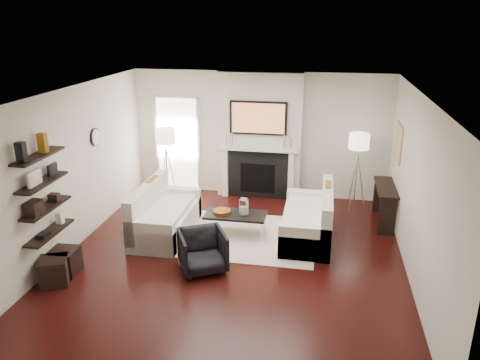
% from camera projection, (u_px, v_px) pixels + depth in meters
% --- Properties ---
extents(room_envelope, '(6.00, 6.00, 6.00)m').
position_uv_depth(room_envelope, '(233.00, 180.00, 7.30)').
color(room_envelope, black).
rests_on(room_envelope, ground).
extents(chimney_breast, '(1.80, 0.25, 2.70)m').
position_uv_depth(chimney_breast, '(259.00, 136.00, 9.97)').
color(chimney_breast, silver).
rests_on(chimney_breast, floor).
extents(fireplace_surround, '(1.30, 0.02, 1.04)m').
position_uv_depth(fireplace_surround, '(258.00, 175.00, 10.12)').
color(fireplace_surround, black).
rests_on(fireplace_surround, floor).
extents(firebox, '(0.75, 0.02, 0.65)m').
position_uv_depth(firebox, '(258.00, 178.00, 10.14)').
color(firebox, black).
rests_on(firebox, floor).
extents(mantel_pilaster_l, '(0.12, 0.08, 1.10)m').
position_uv_depth(mantel_pilaster_l, '(225.00, 172.00, 10.20)').
color(mantel_pilaster_l, white).
rests_on(mantel_pilaster_l, floor).
extents(mantel_pilaster_r, '(0.12, 0.08, 1.10)m').
position_uv_depth(mantel_pilaster_r, '(291.00, 176.00, 9.96)').
color(mantel_pilaster_r, white).
rests_on(mantel_pilaster_r, floor).
extents(mantel_shelf, '(1.70, 0.18, 0.07)m').
position_uv_depth(mantel_shelf, '(258.00, 149.00, 9.87)').
color(mantel_shelf, white).
rests_on(mantel_shelf, chimney_breast).
extents(tv_body, '(1.20, 0.06, 0.70)m').
position_uv_depth(tv_body, '(258.00, 118.00, 9.68)').
color(tv_body, black).
rests_on(tv_body, chimney_breast).
extents(tv_screen, '(1.10, 0.00, 0.62)m').
position_uv_depth(tv_screen, '(258.00, 118.00, 9.65)').
color(tv_screen, '#BF723F').
rests_on(tv_screen, tv_body).
extents(candlestick_l_tall, '(0.04, 0.04, 0.30)m').
position_uv_depth(candlestick_l_tall, '(232.00, 139.00, 9.91)').
color(candlestick_l_tall, silver).
rests_on(candlestick_l_tall, mantel_shelf).
extents(candlestick_l_short, '(0.04, 0.04, 0.24)m').
position_uv_depth(candlestick_l_short, '(226.00, 140.00, 9.94)').
color(candlestick_l_short, silver).
rests_on(candlestick_l_short, mantel_shelf).
extents(candlestick_r_tall, '(0.04, 0.04, 0.30)m').
position_uv_depth(candlestick_r_tall, '(284.00, 142.00, 9.73)').
color(candlestick_r_tall, silver).
rests_on(candlestick_r_tall, mantel_shelf).
extents(candlestick_r_short, '(0.04, 0.04, 0.24)m').
position_uv_depth(candlestick_r_short, '(290.00, 143.00, 9.71)').
color(candlestick_r_short, silver).
rests_on(candlestick_r_short, mantel_shelf).
extents(hallway_panel, '(0.90, 0.02, 2.10)m').
position_uv_depth(hallway_panel, '(178.00, 145.00, 10.48)').
color(hallway_panel, white).
rests_on(hallway_panel, floor).
extents(door_trim_l, '(0.06, 0.06, 2.16)m').
position_uv_depth(door_trim_l, '(157.00, 144.00, 10.54)').
color(door_trim_l, white).
rests_on(door_trim_l, floor).
extents(door_trim_r, '(0.06, 0.06, 2.16)m').
position_uv_depth(door_trim_r, '(198.00, 146.00, 10.38)').
color(door_trim_r, white).
rests_on(door_trim_r, floor).
extents(door_trim_top, '(1.02, 0.06, 0.06)m').
position_uv_depth(door_trim_top, '(175.00, 97.00, 10.10)').
color(door_trim_top, white).
rests_on(door_trim_top, wall_back).
extents(rug, '(2.60, 2.00, 0.01)m').
position_uv_depth(rug, '(243.00, 236.00, 8.48)').
color(rug, beige).
rests_on(rug, floor).
extents(loveseat_left_base, '(0.85, 1.80, 0.42)m').
position_uv_depth(loveseat_left_base, '(166.00, 223.00, 8.53)').
color(loveseat_left_base, silver).
rests_on(loveseat_left_base, floor).
extents(loveseat_left_back, '(0.18, 1.80, 0.80)m').
position_uv_depth(loveseat_left_back, '(148.00, 205.00, 8.48)').
color(loveseat_left_back, silver).
rests_on(loveseat_left_back, floor).
extents(loveseat_left_arm_n, '(0.85, 0.18, 0.60)m').
position_uv_depth(loveseat_left_arm_n, '(150.00, 238.00, 7.75)').
color(loveseat_left_arm_n, silver).
rests_on(loveseat_left_arm_n, floor).
extents(loveseat_left_arm_s, '(0.85, 0.18, 0.60)m').
position_uv_depth(loveseat_left_arm_s, '(179.00, 202.00, 9.25)').
color(loveseat_left_arm_s, silver).
rests_on(loveseat_left_arm_s, floor).
extents(loveseat_left_cushion, '(0.63, 1.44, 0.10)m').
position_uv_depth(loveseat_left_cushion, '(168.00, 210.00, 8.44)').
color(loveseat_left_cushion, silver).
rests_on(loveseat_left_cushion, loveseat_left_base).
extents(pillow_left_orange, '(0.10, 0.42, 0.42)m').
position_uv_depth(pillow_left_orange, '(153.00, 189.00, 8.70)').
color(pillow_left_orange, '#8E5A11').
rests_on(pillow_left_orange, loveseat_left_cushion).
extents(pillow_left_charcoal, '(0.10, 0.40, 0.40)m').
position_uv_depth(pillow_left_charcoal, '(141.00, 202.00, 8.14)').
color(pillow_left_charcoal, black).
rests_on(pillow_left_charcoal, loveseat_left_cushion).
extents(loveseat_right_base, '(0.85, 1.80, 0.42)m').
position_uv_depth(loveseat_right_base, '(306.00, 227.00, 8.36)').
color(loveseat_right_base, silver).
rests_on(loveseat_right_base, floor).
extents(loveseat_right_back, '(0.18, 1.80, 0.80)m').
position_uv_depth(loveseat_right_back, '(327.00, 212.00, 8.20)').
color(loveseat_right_back, silver).
rests_on(loveseat_right_back, floor).
extents(loveseat_right_arm_n, '(0.85, 0.18, 0.60)m').
position_uv_depth(loveseat_right_arm_n, '(304.00, 243.00, 7.58)').
color(loveseat_right_arm_n, silver).
rests_on(loveseat_right_arm_n, floor).
extents(loveseat_right_arm_s, '(0.85, 0.18, 0.60)m').
position_uv_depth(loveseat_right_arm_s, '(309.00, 205.00, 9.08)').
color(loveseat_right_arm_s, silver).
rests_on(loveseat_right_arm_s, floor).
extents(loveseat_right_cushion, '(0.63, 1.44, 0.10)m').
position_uv_depth(loveseat_right_cushion, '(304.00, 213.00, 8.28)').
color(loveseat_right_cushion, silver).
rests_on(loveseat_right_cushion, loveseat_right_base).
extents(pillow_right_orange, '(0.10, 0.42, 0.42)m').
position_uv_depth(pillow_right_orange, '(327.00, 195.00, 8.41)').
color(pillow_right_orange, '#8E5A11').
rests_on(pillow_right_orange, loveseat_right_cushion).
extents(pillow_right_charcoal, '(0.10, 0.40, 0.40)m').
position_uv_depth(pillow_right_charcoal, '(327.00, 208.00, 7.86)').
color(pillow_right_charcoal, black).
rests_on(pillow_right_charcoal, loveseat_right_cushion).
extents(coffee_table, '(1.10, 0.55, 0.04)m').
position_uv_depth(coffee_table, '(236.00, 215.00, 8.40)').
color(coffee_table, black).
rests_on(coffee_table, floor).
extents(coffee_leg_nw, '(0.02, 0.02, 0.38)m').
position_uv_depth(coffee_leg_nw, '(206.00, 228.00, 8.35)').
color(coffee_leg_nw, silver).
rests_on(coffee_leg_nw, floor).
extents(coffee_leg_ne, '(0.02, 0.02, 0.38)m').
position_uv_depth(coffee_leg_ne, '(261.00, 233.00, 8.18)').
color(coffee_leg_ne, silver).
rests_on(coffee_leg_ne, floor).
extents(coffee_leg_sw, '(0.02, 0.02, 0.38)m').
position_uv_depth(coffee_leg_sw, '(212.00, 218.00, 8.76)').
color(coffee_leg_sw, silver).
rests_on(coffee_leg_sw, floor).
extents(coffee_leg_se, '(0.02, 0.02, 0.38)m').
position_uv_depth(coffee_leg_se, '(264.00, 222.00, 8.59)').
color(coffee_leg_se, silver).
rests_on(coffee_leg_se, floor).
extents(hurricane_glass, '(0.17, 0.17, 0.31)m').
position_uv_depth(hurricane_glass, '(244.00, 207.00, 8.33)').
color(hurricane_glass, white).
rests_on(hurricane_glass, coffee_table).
extents(hurricane_candle, '(0.11, 0.11, 0.17)m').
position_uv_depth(hurricane_candle, '(244.00, 210.00, 8.35)').
color(hurricane_candle, white).
rests_on(hurricane_candle, coffee_table).
extents(copper_bowl, '(0.32, 0.32, 0.05)m').
position_uv_depth(copper_bowl, '(222.00, 211.00, 8.43)').
color(copper_bowl, '#A24F1B').
rests_on(copper_bowl, coffee_table).
extents(armchair, '(0.90, 0.88, 0.70)m').
position_uv_depth(armchair, '(203.00, 249.00, 7.27)').
color(armchair, black).
rests_on(armchair, floor).
extents(lamp_left_post, '(0.02, 0.02, 1.20)m').
position_uv_depth(lamp_left_post, '(167.00, 175.00, 9.88)').
color(lamp_left_post, silver).
rests_on(lamp_left_post, floor).
extents(lamp_left_shade, '(0.40, 0.40, 0.30)m').
position_uv_depth(lamp_left_shade, '(165.00, 136.00, 9.60)').
color(lamp_left_shade, white).
rests_on(lamp_left_shade, lamp_left_post).
extents(lamp_left_leg_a, '(0.25, 0.02, 1.23)m').
position_uv_depth(lamp_left_leg_a, '(172.00, 175.00, 9.86)').
color(lamp_left_leg_a, silver).
rests_on(lamp_left_leg_a, floor).
extents(lamp_left_leg_b, '(0.14, 0.22, 1.23)m').
position_uv_depth(lamp_left_leg_b, '(166.00, 173.00, 9.98)').
color(lamp_left_leg_b, silver).
rests_on(lamp_left_leg_b, floor).
extents(lamp_left_leg_c, '(0.14, 0.22, 1.23)m').
position_uv_depth(lamp_left_leg_c, '(163.00, 176.00, 9.80)').
color(lamp_left_leg_c, silver).
rests_on(lamp_left_leg_c, floor).
extents(lamp_right_post, '(0.02, 0.02, 1.20)m').
position_uv_depth(lamp_right_post, '(356.00, 182.00, 9.47)').
color(lamp_right_post, silver).
rests_on(lamp_right_post, floor).
extents(lamp_right_shade, '(0.40, 0.40, 0.30)m').
position_uv_depth(lamp_right_shade, '(359.00, 141.00, 9.19)').
color(lamp_right_shade, white).
rests_on(lamp_right_shade, lamp_right_post).
extents(lamp_right_leg_a, '(0.25, 0.02, 1.23)m').
position_uv_depth(lamp_right_leg_a, '(361.00, 182.00, 9.45)').
color(lamp_right_leg_a, silver).
rests_on(lamp_right_leg_a, floor).
extents(lamp_right_leg_b, '(0.14, 0.22, 1.23)m').
position_uv_depth(lamp_right_leg_b, '(353.00, 180.00, 9.57)').
color(lamp_right_leg_b, silver).
rests_on(lamp_right_leg_b, floor).
extents(lamp_right_leg_c, '(0.14, 0.22, 1.23)m').
position_uv_depth(lamp_right_leg_c, '(353.00, 183.00, 9.39)').
color(lamp_right_leg_c, silver).
rests_on(lamp_right_leg_c, floor).
extents(console_top, '(0.35, 1.20, 0.04)m').
position_uv_depth(console_top, '(386.00, 187.00, 8.80)').
color(console_top, black).
rests_on(console_top, floor).
extents(console_leg_n, '(0.30, 0.04, 0.71)m').
position_uv_depth(console_leg_n, '(387.00, 217.00, 8.42)').
color(console_leg_n, black).
rests_on(console_leg_n, floor).
extents(console_leg_s, '(0.30, 0.04, 0.71)m').
position_uv_depth(console_leg_s, '(381.00, 195.00, 9.44)').
color(console_leg_s, black).
rests_on(console_leg_s, floor).
extents(wall_art, '(0.03, 0.70, 0.70)m').
position_uv_depth(wall_art, '(399.00, 143.00, 8.67)').
color(wall_art, tan).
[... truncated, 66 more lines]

